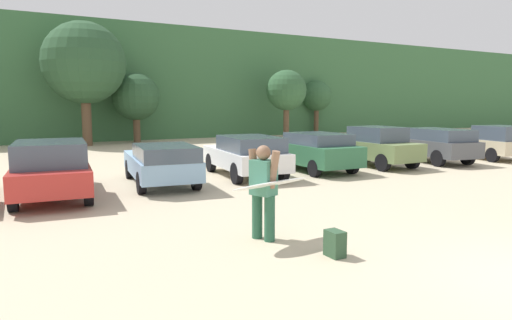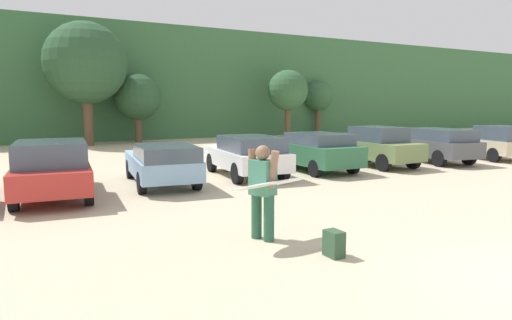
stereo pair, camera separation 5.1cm
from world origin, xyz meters
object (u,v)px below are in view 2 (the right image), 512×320
Objects in this scene: parked_car_olive_green at (377,146)px; backpack_dropped at (334,244)px; parked_car_white at (247,154)px; parked_car_dark_gray at (432,144)px; surfboard_white at (271,184)px; person_adult at (263,187)px; parked_car_champagne at (490,142)px; parked_car_sky_blue at (162,162)px; parked_car_forest_green at (314,150)px; parked_car_red at (52,168)px.

parked_car_olive_green reaches higher than backpack_dropped.
parked_car_white is 9.18m from parked_car_dark_gray.
surfboard_white is 4.30× the size of backpack_dropped.
parked_car_dark_gray is 13.99m from person_adult.
parked_car_olive_green is 3.18m from parked_car_dark_gray.
parked_car_white is 1.02× the size of parked_car_champagne.
parked_car_champagne reaches higher than parked_car_white.
backpack_dropped is at bearing 97.48° from surfboard_white.
parked_car_sky_blue is 6.78m from surfboard_white.
parked_car_forest_green is 9.65× the size of backpack_dropped.
parked_car_red is at bearing 116.47° from backpack_dropped.
person_adult reaches higher than parked_car_white.
parked_car_dark_gray is at bearing -164.63° from surfboard_white.
surfboard_white is 1.62m from backpack_dropped.
surfboard_white is at bearing 127.70° from parked_car_dark_gray.
parked_car_red reaches higher than parked_car_forest_green.
parked_car_forest_green is 6.22m from parked_car_dark_gray.
parked_car_sky_blue is 1.03× the size of parked_car_white.
parked_car_sky_blue reaches higher than surfboard_white.
person_adult is at bearing 120.96° from parked_car_champagne.
parked_car_sky_blue is 2.43× the size of surfboard_white.
parked_car_forest_green is at bearing -80.93° from parked_car_sky_blue.
parked_car_dark_gray is at bearing -90.97° from parked_car_forest_green.
surfboard_white is at bearing 141.20° from parked_car_forest_green.
parked_car_sky_blue is at bearing 97.82° from parked_car_champagne.
parked_car_sky_blue is at bearing 91.41° from parked_car_olive_green.
parked_car_dark_gray is 2.76× the size of person_adult.
parked_car_red is 9.37m from parked_car_forest_green.
person_adult reaches higher than backpack_dropped.
surfboard_white is (-6.05, -7.02, 0.30)m from parked_car_forest_green.
parked_car_champagne is 16.82m from surfboard_white.
parked_car_red is at bearing 102.61° from parked_car_white.
parked_car_forest_green is at bearing 56.11° from backpack_dropped.
parked_car_white is 2.53× the size of person_adult.
parked_car_red is at bearing 93.58° from parked_car_olive_green.
parked_car_white is 7.63m from surfboard_white.
parked_car_white is 1.15× the size of parked_car_olive_green.
parked_car_forest_green is at bearing -82.66° from parked_car_white.
parked_car_red is 18.92m from parked_car_champagne.
parked_car_champagne is (3.37, -0.51, -0.02)m from parked_car_dark_gray.
parked_car_dark_gray is 2.58× the size of surfboard_white.
parked_car_sky_blue is at bearing -110.31° from person_adult.
surfboard_white is (-15.63, -6.19, 0.29)m from parked_car_champagne.
parked_car_dark_gray is (9.17, -0.28, 0.02)m from parked_car_white.
parked_car_sky_blue is 6.63m from person_adult.
parked_car_sky_blue is 2.60× the size of person_adult.
parked_car_forest_green is at bearing 87.45° from parked_car_olive_green.
parked_car_olive_green is at bearing -163.94° from person_adult.
surfboard_white is at bearing 103.75° from person_adult.
parked_car_red reaches higher than backpack_dropped.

